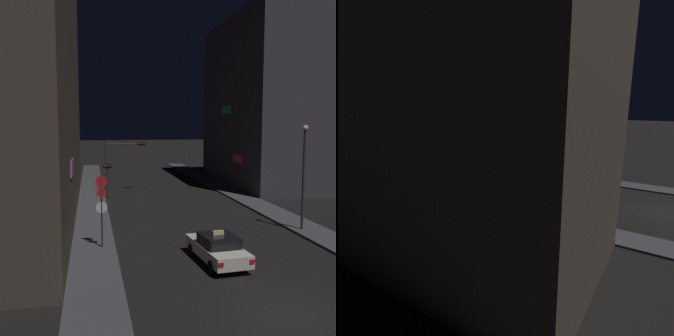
% 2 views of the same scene
% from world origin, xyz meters
% --- Properties ---
extents(ground_plane, '(300.00, 300.00, 0.00)m').
position_xyz_m(ground_plane, '(0.00, 0.00, 0.00)').
color(ground_plane, black).
extents(sidewalk_left, '(2.36, 54.51, 0.15)m').
position_xyz_m(sidewalk_left, '(-6.75, 25.26, 0.08)').
color(sidewalk_left, '#424247').
rests_on(sidewalk_left, ground_plane).
extents(sidewalk_right, '(2.36, 54.51, 0.15)m').
position_xyz_m(sidewalk_right, '(6.75, 25.26, 0.08)').
color(sidewalk_right, '#424247').
rests_on(sidewalk_right, ground_plane).
extents(building_facade_right, '(9.95, 18.61, 17.98)m').
position_xyz_m(building_facade_right, '(12.86, 29.84, 8.99)').
color(building_facade_right, '#3D3842').
rests_on(building_facade_right, ground_plane).
extents(taxi, '(2.20, 4.60, 1.62)m').
position_xyz_m(taxi, '(-0.79, 5.72, 0.74)').
color(taxi, silver).
rests_on(taxi, ground_plane).
extents(traffic_light_overhead, '(4.02, 0.42, 5.02)m').
position_xyz_m(traffic_light_overhead, '(-3.77, 27.55, 3.65)').
color(traffic_light_overhead, '#2D2D33').
rests_on(traffic_light_overhead, ground_plane).
extents(traffic_light_left_kerb, '(0.80, 0.42, 3.22)m').
position_xyz_m(traffic_light_left_kerb, '(-5.32, 23.99, 2.34)').
color(traffic_light_left_kerb, '#2D2D33').
rests_on(traffic_light_left_kerb, ground_plane).
extents(sign_pole_left, '(0.62, 0.10, 3.90)m').
position_xyz_m(sign_pole_left, '(-6.28, 8.82, 2.49)').
color(sign_pole_left, '#2D2D33').
rests_on(sign_pole_left, sidewalk_left).
extents(street_lamp_near_block, '(0.37, 0.37, 6.55)m').
position_xyz_m(street_lamp_near_block, '(6.25, 10.29, 4.03)').
color(street_lamp_near_block, '#2D2D33').
rests_on(street_lamp_near_block, sidewalk_right).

